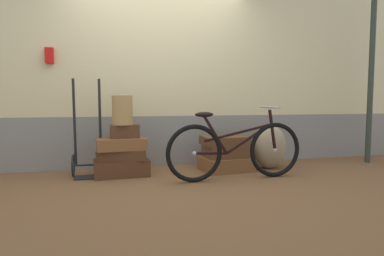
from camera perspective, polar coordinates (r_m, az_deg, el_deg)
The scene contains 13 objects.
ground at distance 4.06m, azimuth -4.14°, elevation -8.95°, with size 10.09×5.20×0.06m, color brown.
station_building at distance 4.81m, azimuth -5.92°, elevation 10.54°, with size 8.09×0.74×2.83m.
suitcase_0 at distance 4.21m, azimuth -12.07°, elevation -6.73°, with size 0.66×0.38×0.20m, color #4C2D19.
suitcase_1 at distance 4.17m, azimuth -12.10°, elevation -4.53°, with size 0.59×0.32×0.13m, color #4C2D19.
suitcase_2 at distance 4.14m, azimuth -12.16°, elevation -2.72°, with size 0.58×0.34×0.14m, color brown.
suitcase_3 at distance 4.17m, azimuth -11.59°, elevation -0.55°, with size 0.35×0.22×0.16m, color #4C2D19.
suitcase_4 at distance 4.46m, azimuth 5.90°, elevation -6.17°, with size 0.64×0.48×0.18m, color brown.
suitcase_5 at distance 4.44m, azimuth 5.78°, elevation -3.98°, with size 0.53×0.41×0.16m, color brown.
suitcase_6 at distance 4.45m, azimuth 5.60°, elevation -2.14°, with size 0.58×0.44×0.11m, color brown.
wicker_basket at distance 4.13m, azimuth -11.96°, elevation 3.02°, with size 0.25×0.25×0.36m, color #A8844C.
luggage_trolley at distance 4.26m, azimuth -17.54°, elevation -4.22°, with size 0.38×0.36×1.20m.
burlap_sack at distance 4.67m, azimuth 13.25°, elevation -3.15°, with size 0.47×0.40×0.60m, color #9E8966.
bicycle at distance 3.92m, azimuth 7.57°, elevation -3.77°, with size 1.69×0.46×0.87m.
Camera 1 is at (-0.69, -3.89, 0.92)m, focal length 30.82 mm.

